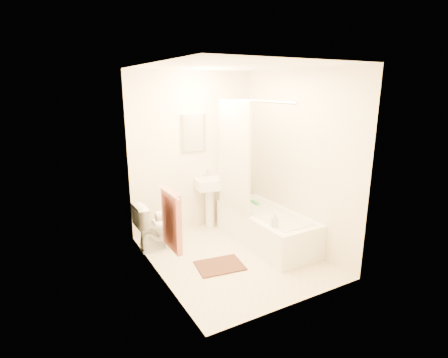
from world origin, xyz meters
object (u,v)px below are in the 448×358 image
soap_bottle (274,220)px  toilet (159,225)px  bathtub (266,227)px  sink (210,201)px  bath_mat (220,266)px

soap_bottle → toilet: bearing=137.5°
bathtub → soap_bottle: 0.64m
bathtub → soap_bottle: (-0.24, -0.49, 0.32)m
sink → bathtub: (0.44, -0.89, -0.20)m
sink → soap_bottle: 1.40m
bathtub → bath_mat: (-0.93, -0.31, -0.22)m
sink → bath_mat: sink is taller
sink → soap_bottle: (0.20, -1.38, 0.12)m
toilet → bathtub: toilet is taller
toilet → bath_mat: (0.47, -0.88, -0.32)m
bathtub → toilet: bearing=157.9°
bathtub → bath_mat: bearing=-161.4°
bathtub → soap_bottle: size_ratio=8.55×
bath_mat → bathtub: bearing=18.6°
toilet → bathtub: 1.51m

